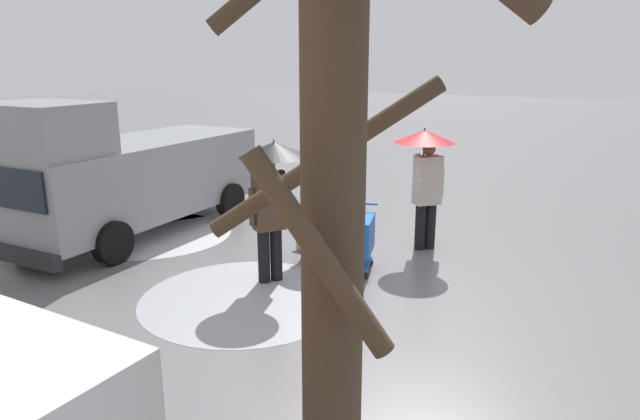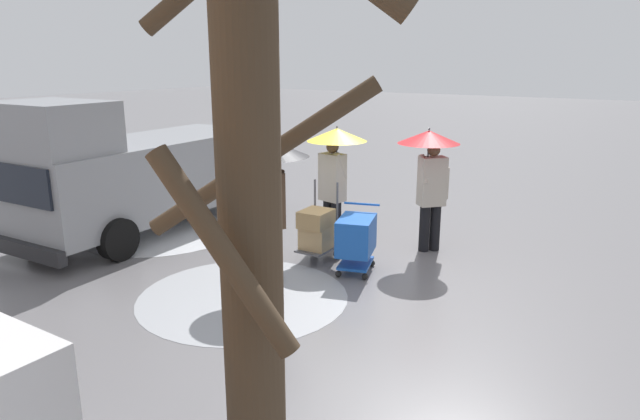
# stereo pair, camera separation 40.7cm
# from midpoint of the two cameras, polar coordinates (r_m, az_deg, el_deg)

# --- Properties ---
(ground_plane) EXTENTS (90.00, 90.00, 0.00)m
(ground_plane) POSITION_cam_midpoint_polar(r_m,az_deg,el_deg) (9.34, 1.77, -5.44)
(ground_plane) COLOR slate
(slush_patch_near_cluster) EXTENTS (3.00, 3.00, 0.01)m
(slush_patch_near_cluster) POSITION_cam_midpoint_polar(r_m,az_deg,el_deg) (11.40, -14.78, -2.12)
(slush_patch_near_cluster) COLOR silver
(slush_patch_near_cluster) RESTS_ON ground
(slush_patch_under_van) EXTENTS (2.71, 2.71, 0.01)m
(slush_patch_under_van) POSITION_cam_midpoint_polar(r_m,az_deg,el_deg) (13.47, -13.25, 0.59)
(slush_patch_under_van) COLOR #ADAFB5
(slush_patch_under_van) RESTS_ON ground
(slush_patch_mid_street) EXTENTS (2.96, 2.96, 0.01)m
(slush_patch_mid_street) POSITION_cam_midpoint_polar(r_m,az_deg,el_deg) (8.15, -6.31, -8.65)
(slush_patch_mid_street) COLOR #999BA0
(slush_patch_mid_street) RESTS_ON ground
(cargo_van_parked_right) EXTENTS (2.39, 5.43, 2.60)m
(cargo_van_parked_right) POSITION_cam_midpoint_polar(r_m,az_deg,el_deg) (11.31, -17.11, 3.72)
(cargo_van_parked_right) COLOR gray
(cargo_van_parked_right) RESTS_ON ground
(shopping_cart_vendor) EXTENTS (0.77, 0.95, 1.02)m
(shopping_cart_vendor) POSITION_cam_midpoint_polar(r_m,az_deg,el_deg) (8.86, 4.97, -2.75)
(shopping_cart_vendor) COLOR #1951B2
(shopping_cart_vendor) RESTS_ON ground
(hand_dolly_boxes) EXTENTS (0.53, 0.70, 1.32)m
(hand_dolly_boxes) POSITION_cam_midpoint_polar(r_m,az_deg,el_deg) (9.29, 0.90, -2.02)
(hand_dolly_boxes) COLOR #515156
(hand_dolly_boxes) RESTS_ON ground
(pedestrian_pink_side) EXTENTS (1.04, 1.04, 2.15)m
(pedestrian_pink_side) POSITION_cam_midpoint_polar(r_m,az_deg,el_deg) (9.79, 12.20, 4.79)
(pedestrian_pink_side) COLOR black
(pedestrian_pink_side) RESTS_ON ground
(pedestrian_black_side) EXTENTS (1.04, 1.04, 2.15)m
(pedestrian_black_side) POSITION_cam_midpoint_polar(r_m,az_deg,el_deg) (8.27, -3.52, 3.27)
(pedestrian_black_side) COLOR black
(pedestrian_black_side) RESTS_ON ground
(pedestrian_white_side) EXTENTS (1.04, 1.04, 2.15)m
(pedestrian_white_side) POSITION_cam_midpoint_polar(r_m,az_deg,el_deg) (9.89, 2.69, 5.21)
(pedestrian_white_side) COLOR black
(pedestrian_white_side) RESTS_ON ground
(bare_tree_near) EXTENTS (1.48, 1.49, 4.68)m
(bare_tree_near) POSITION_cam_midpoint_polar(r_m,az_deg,el_deg) (2.25, -1.49, -11.59)
(bare_tree_near) COLOR #423323
(bare_tree_near) RESTS_ON ground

